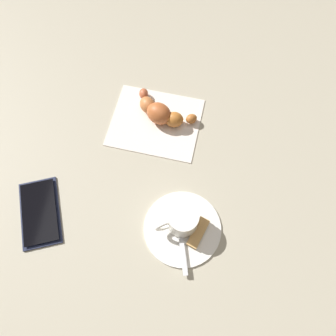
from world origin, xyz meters
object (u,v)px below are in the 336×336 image
(croissant, at_px, (161,112))
(saucer, at_px, (182,228))
(teaspoon, at_px, (180,228))
(espresso_cup, at_px, (182,220))
(sugar_packet, at_px, (198,233))
(napkin, at_px, (155,122))
(cell_phone, at_px, (40,212))

(croissant, bearing_deg, saucer, 17.27)
(teaspoon, xyz_separation_m, croissant, (-0.24, -0.07, 0.01))
(espresso_cup, distance_m, sugar_packet, 0.04)
(saucer, relative_size, napkin, 0.78)
(espresso_cup, bearing_deg, croissant, -162.83)
(teaspoon, distance_m, croissant, 0.25)
(croissant, bearing_deg, teaspoon, 16.07)
(sugar_packet, height_order, napkin, sugar_packet)
(sugar_packet, height_order, croissant, croissant)
(espresso_cup, height_order, napkin, espresso_cup)
(saucer, height_order, cell_phone, same)
(sugar_packet, bearing_deg, napkin, 47.12)
(espresso_cup, bearing_deg, sugar_packet, 67.12)
(espresso_cup, relative_size, cell_phone, 0.51)
(teaspoon, distance_m, sugar_packet, 0.04)
(sugar_packet, xyz_separation_m, croissant, (-0.25, -0.10, 0.01))
(cell_phone, bearing_deg, sugar_packet, 89.62)
(sugar_packet, distance_m, napkin, 0.26)
(saucer, bearing_deg, napkin, -159.60)
(espresso_cup, bearing_deg, teaspoon, -13.02)
(saucer, distance_m, croissant, 0.25)
(espresso_cup, xyz_separation_m, croissant, (-0.23, -0.07, -0.01))
(saucer, bearing_deg, croissant, -162.73)
(teaspoon, relative_size, croissant, 0.93)
(napkin, bearing_deg, teaspoon, 19.16)
(espresso_cup, distance_m, cell_phone, 0.28)
(teaspoon, height_order, croissant, croissant)
(teaspoon, bearing_deg, saucer, 110.67)
(sugar_packet, xyz_separation_m, cell_phone, (-0.00, -0.31, -0.01))
(saucer, xyz_separation_m, sugar_packet, (0.01, 0.03, 0.01))
(espresso_cup, xyz_separation_m, sugar_packet, (0.01, 0.03, -0.02))
(espresso_cup, xyz_separation_m, cell_phone, (0.01, -0.27, -0.03))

